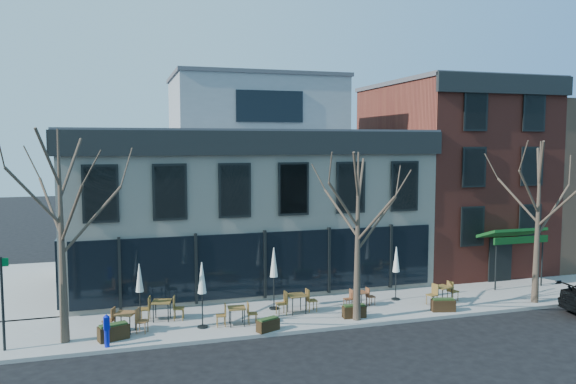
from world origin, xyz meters
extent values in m
plane|color=black|center=(0.00, 0.00, 0.00)|extent=(120.00, 120.00, 0.00)
cube|color=gray|center=(3.25, -2.15, 0.07)|extent=(33.50, 4.70, 0.15)
cube|color=gray|center=(-11.25, 6.00, 0.07)|extent=(4.50, 12.00, 0.15)
cube|color=silver|center=(0.00, 5.00, 4.00)|extent=(18.00, 10.00, 8.00)
cube|color=#47474C|center=(0.00, 5.00, 8.05)|extent=(18.30, 10.30, 0.30)
cube|color=black|center=(0.00, -0.12, 7.55)|extent=(18.30, 0.25, 1.10)
cube|color=black|center=(-9.12, 5.00, 7.55)|extent=(0.25, 10.30, 1.10)
cube|color=black|center=(0.00, -0.06, 1.90)|extent=(17.20, 0.12, 3.00)
cube|color=black|center=(-9.06, 4.00, 1.90)|extent=(0.12, 7.50, 3.00)
cube|color=gray|center=(1.00, 6.00, 9.60)|extent=(9.00, 6.50, 3.00)
cube|color=maroon|center=(13.00, 5.00, 5.50)|extent=(8.00, 10.00, 11.00)
cube|color=#47474C|center=(13.00, 5.00, 11.05)|extent=(8.20, 10.20, 0.25)
cube|color=black|center=(13.00, -0.12, 10.60)|extent=(8.20, 0.25, 1.00)
cube|color=#0D3A14|center=(13.00, -0.85, 2.90)|extent=(3.20, 1.66, 0.67)
cube|color=black|center=(13.00, -0.05, 1.25)|extent=(1.40, 0.10, 2.50)
cube|color=#8C664C|center=(23.00, 6.00, 5.00)|extent=(12.00, 12.00, 10.00)
cone|color=#382B21|center=(-8.50, -3.20, 4.11)|extent=(0.34, 0.34, 7.92)
cylinder|color=#382B21|center=(-7.43, -3.01, 4.68)|extent=(2.23, 0.50, 2.48)
cylinder|color=#382B21|center=(-8.95, -2.23, 5.14)|extent=(1.03, 2.05, 2.14)
cylinder|color=#382B21|center=(-9.34, -3.51, 5.65)|extent=(1.80, 0.75, 2.21)
cylinder|color=#382B21|center=(-8.05, -4.16, 5.05)|extent=(1.03, 2.04, 2.28)
cone|color=#382B21|center=(3.00, -3.90, 3.67)|extent=(0.34, 0.34, 7.04)
cylinder|color=#382B21|center=(3.95, -3.73, 4.18)|extent=(2.00, 0.46, 2.21)
cylinder|color=#382B21|center=(2.60, -3.04, 4.59)|extent=(0.93, 1.84, 1.91)
cylinder|color=#382B21|center=(2.25, -4.17, 5.04)|extent=(1.61, 0.68, 1.97)
cylinder|color=#382B21|center=(3.40, -4.76, 4.51)|extent=(0.93, 1.83, 2.03)
cone|color=#382B21|center=(12.00, -3.90, 3.89)|extent=(0.34, 0.34, 7.48)
cylinder|color=#382B21|center=(13.01, -3.72, 4.43)|extent=(2.12, 0.48, 2.35)
cylinder|color=#382B21|center=(11.57, -2.99, 4.86)|extent=(0.98, 1.94, 2.03)
cylinder|color=#382B21|center=(11.20, -4.19, 5.35)|extent=(1.71, 0.71, 2.09)
cylinder|color=#382B21|center=(12.42, -4.81, 4.78)|extent=(0.98, 1.94, 2.16)
cylinder|color=black|center=(-10.50, -3.50, 1.85)|extent=(0.10, 0.10, 3.40)
cube|color=#005926|center=(-10.50, -3.50, 3.35)|extent=(0.50, 0.04, 0.30)
cylinder|color=#0D1AAF|center=(-6.99, -4.20, 0.48)|extent=(0.19, 0.19, 0.65)
cube|color=#0D1AAF|center=(-6.99, -4.20, 1.04)|extent=(0.23, 0.20, 0.47)
cone|color=#0D1AAF|center=(-6.99, -4.20, 1.32)|extent=(0.24, 0.24, 0.11)
cube|color=brown|center=(-6.33, -2.76, 0.91)|extent=(0.94, 0.94, 0.04)
cylinder|color=black|center=(-6.70, -2.92, 0.52)|extent=(0.04, 0.04, 0.75)
cylinder|color=black|center=(-6.16, -3.13, 0.52)|extent=(0.04, 0.04, 0.75)
cylinder|color=black|center=(-6.49, -2.38, 0.52)|extent=(0.04, 0.04, 0.75)
cylinder|color=black|center=(-5.95, -2.59, 0.52)|extent=(0.04, 0.04, 0.75)
cube|color=brown|center=(-4.85, -1.61, 0.94)|extent=(0.91, 0.91, 0.04)
cylinder|color=black|center=(-5.21, -1.84, 0.54)|extent=(0.04, 0.04, 0.78)
cylinder|color=black|center=(-4.62, -1.98, 0.54)|extent=(0.04, 0.04, 0.78)
cylinder|color=black|center=(-5.08, -1.25, 0.54)|extent=(0.04, 0.04, 0.78)
cylinder|color=black|center=(-4.49, -1.38, 0.54)|extent=(0.04, 0.04, 0.78)
cube|color=brown|center=(-1.97, -3.15, 0.87)|extent=(0.74, 0.74, 0.04)
cylinder|color=black|center=(-2.27, -3.41, 0.50)|extent=(0.04, 0.04, 0.71)
cylinder|color=black|center=(-1.72, -3.45, 0.50)|extent=(0.04, 0.04, 0.71)
cylinder|color=black|center=(-2.23, -2.86, 0.50)|extent=(0.04, 0.04, 0.71)
cylinder|color=black|center=(-1.68, -2.90, 0.50)|extent=(0.04, 0.04, 0.71)
cube|color=brown|center=(0.86, -2.30, 0.94)|extent=(0.80, 0.80, 0.04)
cylinder|color=black|center=(0.57, -2.62, 0.54)|extent=(0.04, 0.04, 0.78)
cylinder|color=black|center=(1.18, -2.58, 0.54)|extent=(0.04, 0.04, 0.78)
cylinder|color=black|center=(0.54, -2.01, 0.54)|extent=(0.04, 0.04, 0.78)
cylinder|color=black|center=(1.14, -1.98, 0.54)|extent=(0.04, 0.04, 0.78)
cube|color=brown|center=(3.88, -2.18, 0.80)|extent=(0.66, 0.66, 0.04)
cylinder|color=black|center=(3.65, -2.45, 0.47)|extent=(0.04, 0.04, 0.64)
cylinder|color=black|center=(4.15, -2.41, 0.47)|extent=(0.04, 0.04, 0.64)
cylinder|color=black|center=(3.62, -1.95, 0.47)|extent=(0.04, 0.04, 0.64)
cylinder|color=black|center=(4.11, -1.92, 0.47)|extent=(0.04, 0.04, 0.64)
cube|color=brown|center=(7.81, -2.77, 0.90)|extent=(0.87, 0.87, 0.04)
cylinder|color=black|center=(7.60, -3.11, 0.52)|extent=(0.04, 0.04, 0.74)
cylinder|color=black|center=(8.16, -2.98, 0.52)|extent=(0.04, 0.04, 0.74)
cylinder|color=black|center=(7.46, -2.55, 0.52)|extent=(0.04, 0.04, 0.74)
cylinder|color=black|center=(8.02, -2.42, 0.52)|extent=(0.04, 0.04, 0.74)
cylinder|color=black|center=(-5.73, -1.69, 0.18)|extent=(0.39, 0.39, 0.05)
cylinder|color=black|center=(-5.73, -1.69, 1.14)|extent=(0.04, 0.04, 1.97)
cone|color=#B6BCAF|center=(-5.73, -1.69, 2.03)|extent=(0.32, 0.32, 1.17)
cylinder|color=black|center=(-3.35, -3.05, 0.18)|extent=(0.43, 0.43, 0.06)
cylinder|color=black|center=(-3.35, -3.05, 1.22)|extent=(0.05, 0.05, 2.14)
cone|color=silver|center=(-3.35, -3.05, 2.19)|extent=(0.35, 0.35, 1.26)
cylinder|color=black|center=(0.07, -1.43, 0.18)|extent=(0.44, 0.44, 0.06)
cylinder|color=black|center=(0.07, -1.43, 1.26)|extent=(0.05, 0.05, 2.22)
cone|color=silver|center=(0.07, -1.43, 2.27)|extent=(0.36, 0.36, 1.31)
cylinder|color=black|center=(5.98, -1.66, 0.18)|extent=(0.41, 0.41, 0.06)
cylinder|color=black|center=(5.98, -1.66, 1.17)|extent=(0.05, 0.05, 2.03)
cone|color=silver|center=(5.98, -1.66, 2.09)|extent=(0.33, 0.33, 1.20)
cube|color=black|center=(-6.77, -3.50, 0.43)|extent=(1.20, 0.78, 0.56)
cube|color=#1E3314|center=(-6.77, -3.50, 0.73)|extent=(1.06, 0.66, 0.09)
cube|color=black|center=(-0.93, -4.20, 0.38)|extent=(1.00, 0.70, 0.46)
cube|color=#1E3314|center=(-0.93, -4.20, 0.63)|extent=(0.89, 0.60, 0.07)
cube|color=black|center=(3.01, -3.60, 0.40)|extent=(1.01, 0.47, 0.49)
cube|color=#1E3314|center=(3.01, -3.60, 0.66)|extent=(0.91, 0.38, 0.08)
cube|color=black|center=(7.13, -3.91, 0.41)|extent=(1.09, 0.64, 0.51)
cube|color=#1E3314|center=(7.13, -3.91, 0.68)|extent=(0.97, 0.54, 0.08)
camera|label=1|loc=(-6.38, -25.09, 7.58)|focal=35.00mm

